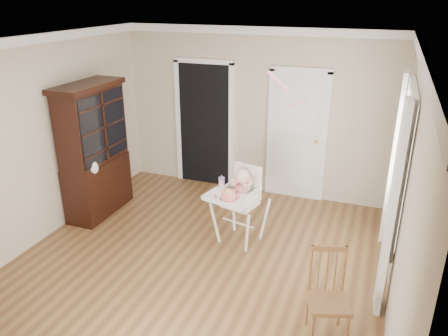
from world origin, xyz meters
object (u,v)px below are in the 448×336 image
at_px(sippy_cup, 222,183).
at_px(dining_chair, 328,298).
at_px(cake, 228,195).
at_px(high_chair, 240,196).
at_px(china_cabinet, 94,151).

height_order(sippy_cup, dining_chair, sippy_cup).
bearing_deg(cake, high_chair, 77.85).
relative_size(high_chair, sippy_cup, 5.39).
xyz_separation_m(cake, dining_chair, (1.42, -1.10, -0.37)).
bearing_deg(china_cabinet, cake, -8.90).
bearing_deg(dining_chair, china_cabinet, 139.67).
height_order(china_cabinet, dining_chair, china_cabinet).
height_order(sippy_cup, china_cabinet, china_cabinet).
xyz_separation_m(high_chair, china_cabinet, (-2.30, 0.07, 0.33)).
bearing_deg(sippy_cup, dining_chair, -40.10).
relative_size(china_cabinet, dining_chair, 2.14).
bearing_deg(sippy_cup, china_cabinet, 177.61).
distance_m(sippy_cup, china_cabinet, 2.06).
distance_m(sippy_cup, dining_chair, 2.15).
xyz_separation_m(high_chair, cake, (-0.06, -0.29, 0.14)).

